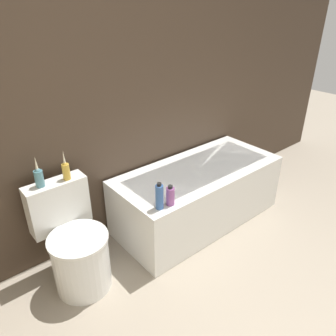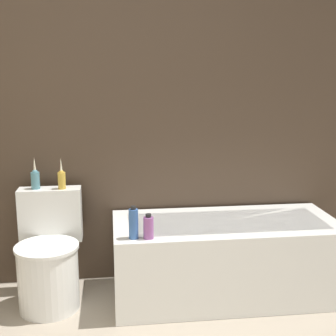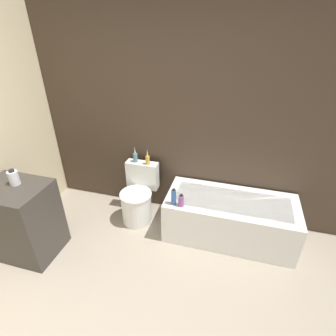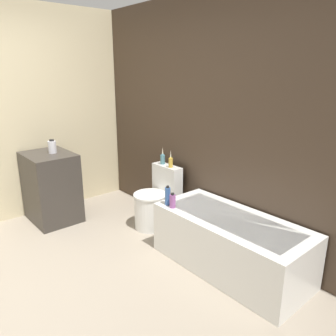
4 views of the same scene
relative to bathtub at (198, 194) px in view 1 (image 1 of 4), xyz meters
name	(u,v)px [view 1 (image 1 of 4)]	position (x,y,z in m)	size (l,w,h in m)	color
wall_back_tiled	(77,82)	(-0.82, 0.38, 1.04)	(6.40, 0.06, 2.60)	#423326
bathtub	(198,194)	(0.00, 0.00, 0.00)	(1.48, 0.66, 0.52)	white
toilet	(76,247)	(-1.16, 0.01, 0.03)	(0.41, 0.53, 0.72)	white
vase_gold	(39,177)	(-1.24, 0.21, 0.53)	(0.06, 0.06, 0.21)	teal
vase_silver	(66,170)	(-1.07, 0.19, 0.53)	(0.05, 0.05, 0.21)	gold
shampoo_bottle_tall	(159,197)	(-0.62, -0.24, 0.35)	(0.06, 0.06, 0.20)	#335999
shampoo_bottle_short	(170,196)	(-0.53, -0.25, 0.32)	(0.06, 0.06, 0.15)	#8C4C8C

